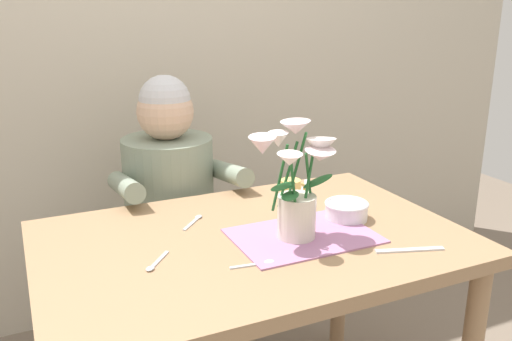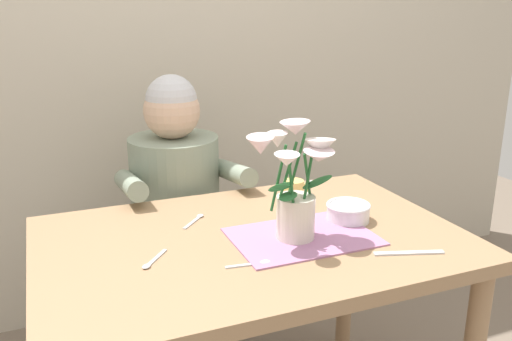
# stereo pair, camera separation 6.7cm
# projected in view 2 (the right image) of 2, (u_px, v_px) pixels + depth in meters

# --- Properties ---
(wood_panel_backdrop) EXTENTS (4.00, 0.10, 2.50)m
(wood_panel_backdrop) POSITION_uv_depth(u_px,v_px,m) (162.00, 35.00, 2.32)
(wood_panel_backdrop) COLOR beige
(wood_panel_backdrop) RESTS_ON ground_plane
(dining_table) EXTENTS (1.20, 0.80, 0.74)m
(dining_table) POSITION_uv_depth(u_px,v_px,m) (252.00, 267.00, 1.57)
(dining_table) COLOR #9E7A56
(dining_table) RESTS_ON ground_plane
(seated_person) EXTENTS (0.45, 0.47, 1.14)m
(seated_person) POSITION_uv_depth(u_px,v_px,m) (177.00, 221.00, 2.11)
(seated_person) COLOR #4C4C56
(seated_person) RESTS_ON ground_plane
(striped_placemat) EXTENTS (0.40, 0.28, 0.00)m
(striped_placemat) POSITION_uv_depth(u_px,v_px,m) (303.00, 237.00, 1.53)
(striped_placemat) COLOR #B275A3
(striped_placemat) RESTS_ON dining_table
(flower_vase) EXTENTS (0.28, 0.20, 0.33)m
(flower_vase) POSITION_uv_depth(u_px,v_px,m) (296.00, 184.00, 1.47)
(flower_vase) COLOR silver
(flower_vase) RESTS_ON dining_table
(ceramic_bowl) EXTENTS (0.14, 0.14, 0.06)m
(ceramic_bowl) POSITION_uv_depth(u_px,v_px,m) (348.00, 211.00, 1.65)
(ceramic_bowl) COLOR white
(ceramic_bowl) RESTS_ON dining_table
(dinner_knife) EXTENTS (0.19, 0.08, 0.00)m
(dinner_knife) POSITION_uv_depth(u_px,v_px,m) (409.00, 253.00, 1.43)
(dinner_knife) COLOR silver
(dinner_knife) RESTS_ON dining_table
(ceramic_mug) EXTENTS (0.09, 0.07, 0.08)m
(ceramic_mug) POSITION_uv_depth(u_px,v_px,m) (294.00, 192.00, 1.79)
(ceramic_mug) COLOR #E5C666
(ceramic_mug) RESTS_ON dining_table
(spoon_0) EXTENTS (0.09, 0.10, 0.01)m
(spoon_0) POSITION_uv_depth(u_px,v_px,m) (196.00, 219.00, 1.66)
(spoon_0) COLOR silver
(spoon_0) RESTS_ON dining_table
(spoon_1) EXTENTS (0.09, 0.10, 0.01)m
(spoon_1) POSITION_uv_depth(u_px,v_px,m) (151.00, 262.00, 1.38)
(spoon_1) COLOR silver
(spoon_1) RESTS_ON dining_table
(spoon_2) EXTENTS (0.12, 0.03, 0.01)m
(spoon_2) POSITION_uv_depth(u_px,v_px,m) (255.00, 263.00, 1.37)
(spoon_2) COLOR silver
(spoon_2) RESTS_ON dining_table
(spoon_3) EXTENTS (0.09, 0.10, 0.01)m
(spoon_3) POSITION_uv_depth(u_px,v_px,m) (311.00, 184.00, 1.98)
(spoon_3) COLOR silver
(spoon_3) RESTS_ON dining_table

